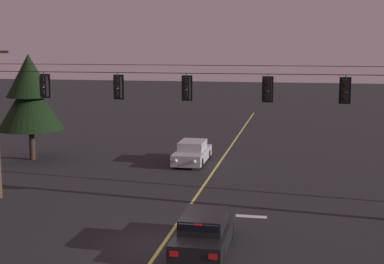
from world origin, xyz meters
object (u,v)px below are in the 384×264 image
traffic_light_left_inner (118,87)px  traffic_light_centre (186,88)px  tree_verge_near (30,96)px  traffic_light_rightmost (345,91)px  traffic_light_leftmost (44,86)px  car_oncoming_lead (192,153)px  car_waiting_near_lane (204,232)px  traffic_light_right_inner (267,90)px

traffic_light_left_inner → traffic_light_centre: (3.15, 0.00, 0.00)m
traffic_light_centre → tree_verge_near: 14.81m
traffic_light_rightmost → traffic_light_leftmost: bearing=180.0°
car_oncoming_lead → traffic_light_left_inner: bearing=-99.0°
traffic_light_left_inner → car_oncoming_lead: (1.53, 9.63, -4.81)m
traffic_light_centre → car_oncoming_lead: bearing=99.5°
traffic_light_centre → car_oncoming_lead: traffic_light_centre is taller
traffic_light_leftmost → car_waiting_near_lane: (8.34, -4.80, -4.81)m
car_oncoming_lead → traffic_light_rightmost: bearing=-49.1°
traffic_light_left_inner → traffic_light_centre: same height
traffic_light_rightmost → tree_verge_near: 20.62m
traffic_light_rightmost → tree_verge_near: size_ratio=0.18×
traffic_light_leftmost → traffic_light_centre: (6.70, 0.00, 0.00)m
traffic_light_rightmost → traffic_light_centre: bearing=180.0°
car_oncoming_lead → traffic_light_centre: bearing=-80.5°
traffic_light_left_inner → car_waiting_near_lane: bearing=-45.1°
traffic_light_centre → traffic_light_rightmost: size_ratio=1.00×
traffic_light_left_inner → tree_verge_near: size_ratio=0.18×
tree_verge_near → car_oncoming_lead: bearing=5.3°
traffic_light_centre → traffic_light_right_inner: 3.53m
traffic_light_left_inner → traffic_light_rightmost: 9.88m
traffic_light_right_inner → traffic_light_centre: bearing=180.0°
traffic_light_right_inner → tree_verge_near: 17.77m
traffic_light_left_inner → traffic_light_leftmost: bearing=180.0°
car_oncoming_lead → tree_verge_near: 10.93m
traffic_light_left_inner → traffic_light_right_inner: bearing=0.0°
car_waiting_near_lane → traffic_light_leftmost: bearing=150.1°
traffic_light_leftmost → car_oncoming_lead: traffic_light_leftmost is taller
traffic_light_right_inner → traffic_light_rightmost: same height
traffic_light_leftmost → traffic_light_centre: same height
car_waiting_near_lane → traffic_light_left_inner: bearing=134.9°
car_waiting_near_lane → traffic_light_rightmost: bearing=43.3°
traffic_light_left_inner → car_oncoming_lead: size_ratio=0.28×
traffic_light_rightmost → car_waiting_near_lane: 8.49m
traffic_light_rightmost → tree_verge_near: bearing=155.1°
traffic_light_left_inner → traffic_light_centre: 3.15m
traffic_light_left_inner → traffic_light_right_inner: size_ratio=1.00×
traffic_light_left_inner → tree_verge_near: 12.41m
traffic_light_left_inner → traffic_light_rightmost: same height
traffic_light_rightmost → car_oncoming_lead: (-8.35, 9.63, -4.81)m
traffic_light_leftmost → traffic_light_rightmost: bearing=0.0°
traffic_light_leftmost → traffic_light_right_inner: 10.23m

